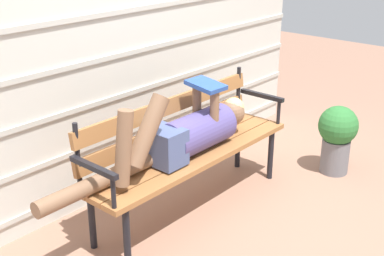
# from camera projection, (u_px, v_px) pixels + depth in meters

# --- Properties ---
(ground_plane) EXTENTS (12.00, 12.00, 0.00)m
(ground_plane) POSITION_uv_depth(u_px,v_px,m) (200.00, 212.00, 3.73)
(ground_plane) COLOR #936B56
(house_siding) EXTENTS (4.20, 0.08, 2.42)m
(house_siding) POSITION_uv_depth(u_px,v_px,m) (124.00, 31.00, 3.71)
(house_siding) COLOR beige
(house_siding) RESTS_ON ground
(park_bench) EXTENTS (1.76, 0.43, 0.86)m
(park_bench) POSITION_uv_depth(u_px,v_px,m) (185.00, 144.00, 3.63)
(park_bench) COLOR #9E6638
(park_bench) RESTS_ON ground
(reclining_person) EXTENTS (1.77, 0.27, 0.54)m
(reclining_person) POSITION_uv_depth(u_px,v_px,m) (184.00, 134.00, 3.48)
(reclining_person) COLOR #514784
(potted_plant) EXTENTS (0.32, 0.32, 0.58)m
(potted_plant) POSITION_uv_depth(u_px,v_px,m) (337.00, 135.00, 4.20)
(potted_plant) COLOR slate
(potted_plant) RESTS_ON ground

